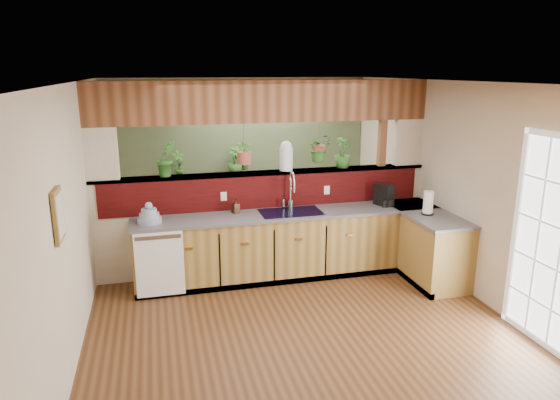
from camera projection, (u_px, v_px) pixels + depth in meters
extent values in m
cube|color=#4D2E18|center=(292.00, 309.00, 5.88)|extent=(4.60, 7.00, 0.01)
cube|color=brown|center=(293.00, 83.00, 5.21)|extent=(4.60, 7.00, 0.01)
cube|color=beige|center=(239.00, 153.00, 8.83)|extent=(4.60, 0.02, 2.60)
cube|color=beige|center=(500.00, 396.00, 2.26)|extent=(4.60, 0.02, 2.60)
cube|color=beige|center=(72.00, 217.00, 5.00)|extent=(0.02, 7.00, 2.60)
cube|color=beige|center=(474.00, 191.00, 6.09)|extent=(0.02, 7.00, 2.60)
cube|color=beige|center=(266.00, 221.00, 6.97)|extent=(4.60, 0.15, 1.35)
cube|color=#380707|center=(267.00, 192.00, 6.77)|extent=(4.40, 0.02, 0.45)
cube|color=brown|center=(266.00, 173.00, 6.79)|extent=(4.60, 0.21, 0.04)
cube|color=brown|center=(265.00, 102.00, 6.55)|extent=(4.60, 0.15, 0.55)
cube|color=beige|center=(101.00, 155.00, 6.21)|extent=(0.40, 0.15, 0.70)
cube|color=beige|center=(407.00, 143.00, 7.21)|extent=(0.40, 0.15, 0.70)
cube|color=brown|center=(380.00, 172.00, 7.21)|extent=(0.10, 0.10, 2.60)
cube|color=brown|center=(266.00, 173.00, 6.79)|extent=(4.60, 0.21, 0.04)
cube|color=brown|center=(265.00, 102.00, 6.55)|extent=(4.60, 0.15, 0.55)
cube|color=#4E5E40|center=(240.00, 153.00, 8.81)|extent=(4.55, 0.02, 2.55)
cube|color=olive|center=(291.00, 245.00, 6.74)|extent=(4.10, 0.60, 0.86)
cube|color=#515156|center=(291.00, 213.00, 6.62)|extent=(4.14, 0.64, 0.04)
cube|color=olive|center=(424.00, 245.00, 6.75)|extent=(0.60, 1.48, 0.86)
cube|color=#515156|center=(426.00, 213.00, 6.63)|extent=(0.64, 1.52, 0.04)
cube|color=olive|center=(408.00, 235.00, 7.16)|extent=(0.60, 0.60, 0.86)
cube|color=#515156|center=(410.00, 205.00, 7.04)|extent=(0.64, 0.64, 0.04)
cube|color=black|center=(296.00, 280.00, 6.59)|extent=(4.10, 0.06, 0.08)
cube|color=black|center=(404.00, 274.00, 6.78)|extent=(0.06, 1.48, 0.08)
cube|color=white|center=(160.00, 264.00, 6.03)|extent=(0.58, 0.02, 0.82)
cube|color=#B7B7B2|center=(158.00, 237.00, 5.93)|extent=(0.54, 0.01, 0.05)
cube|color=black|center=(291.00, 213.00, 6.62)|extent=(0.82, 0.50, 0.03)
cube|color=black|center=(277.00, 220.00, 6.60)|extent=(0.34, 0.40, 0.16)
cube|color=black|center=(304.00, 218.00, 6.69)|extent=(0.34, 0.40, 0.16)
cube|color=white|center=(549.00, 245.00, 4.93)|extent=(0.06, 1.02, 2.16)
cube|color=olive|center=(58.00, 215.00, 4.19)|extent=(0.03, 0.35, 0.45)
cube|color=silver|center=(60.00, 215.00, 4.19)|extent=(0.01, 0.27, 0.37)
cylinder|color=#B7B7B2|center=(290.00, 204.00, 6.80)|extent=(0.08, 0.08, 0.11)
cylinder|color=#B7B7B2|center=(290.00, 190.00, 6.75)|extent=(0.03, 0.03, 0.31)
torus|color=#B7B7B2|center=(292.00, 180.00, 6.64)|extent=(0.23, 0.05, 0.23)
cylinder|color=#B7B7B2|center=(294.00, 187.00, 6.57)|extent=(0.03, 0.03, 0.13)
cylinder|color=#B7B7B2|center=(283.00, 203.00, 6.78)|extent=(0.03, 0.03, 0.11)
cylinder|color=#8894B0|center=(150.00, 220.00, 6.16)|extent=(0.30, 0.30, 0.07)
cylinder|color=#8894B0|center=(149.00, 215.00, 6.14)|extent=(0.24, 0.24, 0.06)
cylinder|color=#8894B0|center=(149.00, 211.00, 6.13)|extent=(0.19, 0.19, 0.06)
sphere|color=#8894B0|center=(149.00, 206.00, 6.11)|extent=(0.09, 0.09, 0.09)
imported|color=#372114|center=(236.00, 206.00, 6.56)|extent=(0.11, 0.12, 0.20)
cube|color=black|center=(384.00, 195.00, 6.92)|extent=(0.16, 0.26, 0.30)
cube|color=black|center=(387.00, 203.00, 6.87)|extent=(0.14, 0.10, 0.10)
cylinder|color=silver|center=(386.00, 200.00, 6.88)|extent=(0.08, 0.08, 0.08)
cylinder|color=black|center=(427.00, 214.00, 6.51)|extent=(0.15, 0.15, 0.02)
cylinder|color=#B7B7B2|center=(428.00, 202.00, 6.47)|extent=(0.02, 0.02, 0.33)
cylinder|color=white|center=(428.00, 202.00, 6.47)|extent=(0.13, 0.13, 0.29)
cylinder|color=silver|center=(286.00, 159.00, 6.82)|extent=(0.18, 0.18, 0.30)
sphere|color=silver|center=(286.00, 147.00, 6.77)|extent=(0.16, 0.16, 0.16)
imported|color=#28591F|center=(166.00, 158.00, 6.41)|extent=(0.32, 0.29, 0.48)
imported|color=#28591F|center=(343.00, 153.00, 7.00)|extent=(0.30, 0.30, 0.42)
cylinder|color=brown|center=(244.00, 138.00, 6.60)|extent=(0.01, 0.01, 0.40)
cylinder|color=brown|center=(244.00, 158.00, 6.67)|extent=(0.19, 0.19, 0.16)
imported|color=#28591F|center=(244.00, 140.00, 6.61)|extent=(0.22, 0.15, 0.40)
cylinder|color=brown|center=(319.00, 134.00, 6.84)|extent=(0.01, 0.01, 0.35)
cylinder|color=brown|center=(319.00, 151.00, 6.90)|extent=(0.18, 0.18, 0.15)
imported|color=#28591F|center=(319.00, 134.00, 6.84)|extent=(0.44, 0.41, 0.38)
cube|color=black|center=(210.00, 202.00, 8.66)|extent=(1.45, 0.86, 0.94)
imported|color=#28591F|center=(178.00, 164.00, 8.36)|extent=(0.28, 0.24, 0.46)
imported|color=#28591F|center=(235.00, 161.00, 8.59)|extent=(0.29, 0.29, 0.48)
imported|color=#28591F|center=(325.00, 213.00, 8.49)|extent=(0.75, 0.67, 0.74)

